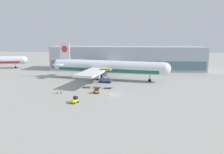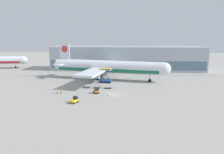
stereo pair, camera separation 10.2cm
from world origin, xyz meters
The scene contains 12 objects.
ground_plane centered at (0.00, 0.00, 0.00)m, with size 400.00×400.00×0.00m, color #9E9B93.
terminal_building centered at (3.66, 58.78, 6.99)m, with size 90.00×18.20×14.00m.
airplane_main centered at (-5.61, 27.29, 5.84)m, with size 57.57×48.65×17.00m.
scissor_lift_loader centered at (-4.81, 20.17, 2.34)m, with size 5.67×4.20×6.29m.
baggage_tug_foreground centered at (-11.04, -10.44, 0.88)m, with size 2.50×2.81×2.00m.
baggage_tug_mid centered at (-6.15, 1.45, 0.88)m, with size 2.46×2.81×2.00m.
baggage_dolly_lead centered at (-11.23, 9.26, 0.39)m, with size 3.71×1.53×0.48m.
baggage_dolly_second centered at (-7.04, 9.26, 0.39)m, with size 3.71×1.53×0.48m.
baggage_dolly_third centered at (-2.72, 8.79, 0.39)m, with size 3.71×1.53×0.48m.
ground_crew_near centered at (-18.51, -0.42, 1.05)m, with size 0.45×0.40×1.78m.
ground_crew_far centered at (-19.85, -0.41, 1.07)m, with size 0.34×0.53×1.81m.
traffic_cone_near centered at (-1.54, -1.71, 0.36)m, with size 0.40×0.40×0.73m.
Camera 2 is at (5.92, -73.52, 20.20)m, focal length 35.00 mm.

